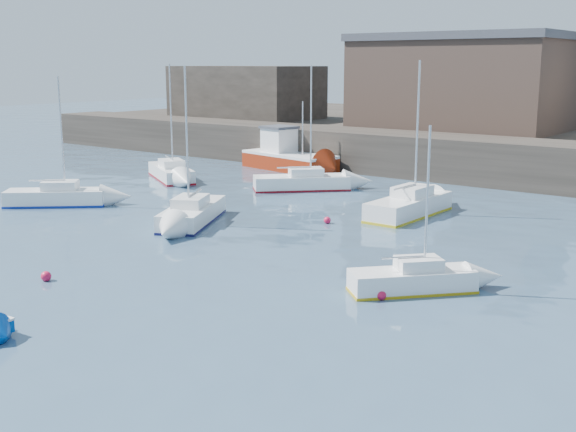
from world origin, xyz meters
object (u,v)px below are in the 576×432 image
Objects in this scene: fishing_boat at (287,156)px; sailboat_c at (413,279)px; sailboat_f at (409,205)px; sailboat_b at (192,213)px; sailboat_a at (56,196)px; buoy_near at (46,281)px; sailboat_e at (171,172)px; buoy_far at (327,223)px; buoy_mid at (381,300)px; sailboat_h at (302,182)px.

sailboat_c reaches higher than fishing_boat.
sailboat_b is at bearing -134.27° from sailboat_f.
fishing_boat is 1.14× the size of sailboat_a.
buoy_near is (12.36, -9.24, -0.52)m from sailboat_a.
sailboat_a reaches higher than buoy_near.
fishing_boat is 1.05× the size of sailboat_e.
buoy_far is (-2.45, -4.23, -0.58)m from sailboat_f.
sailboat_h is at bearing 133.21° from buoy_mid.
buoy_mid is at bearing -107.03° from sailboat_c.
sailboat_c is 11.59m from buoy_far.
fishing_boat is 19.73m from sailboat_a.
sailboat_c is 0.73× the size of sailboat_f.
sailboat_f reaches higher than sailboat_b.
sailboat_b reaches higher than buoy_far.
sailboat_b is 14.86m from sailboat_c.
sailboat_c is 16.75× the size of buoy_mid.
sailboat_b is 14.59m from sailboat_e.
fishing_boat is at bearing 147.93° from sailboat_f.
fishing_boat is 31.77m from buoy_mid.
sailboat_e is at bearing 99.00° from sailboat_a.
sailboat_e is 21.81× the size of buoy_far.
sailboat_a is 9.67m from sailboat_b.
sailboat_f is at bearing 118.43° from sailboat_c.
sailboat_c is 28.69m from sailboat_e.
sailboat_b reaches higher than buoy_near.
sailboat_e is 28.99m from buoy_mid.
sailboat_e is (-11.26, 9.28, 0.01)m from sailboat_b.
buoy_far is (13.38, -14.15, -1.02)m from fishing_boat.
fishing_boat is at bearing 135.69° from sailboat_c.
sailboat_e is (-1.70, 10.70, 0.01)m from sailboat_a.
fishing_boat reaches higher than buoy_near.
sailboat_a is 16.17m from buoy_far.
sailboat_b is (9.57, 1.42, 0.00)m from sailboat_a.
sailboat_e is at bearing 140.50° from sailboat_b.
sailboat_a is at bearing -95.30° from fishing_boat.
buoy_near is (4.15, -22.08, -0.52)m from sailboat_h.
sailboat_c is 13.71m from buoy_near.
sailboat_f is 1.03× the size of sailboat_h.
sailboat_h is at bearing 133.53° from buoy_far.
buoy_far is at bearing -46.47° from sailboat_h.
fishing_boat is 1.41× the size of sailboat_c.
sailboat_c is at bearing -40.46° from buoy_far.
buoy_far is at bearing -120.09° from sailboat_f.
sailboat_f is (17.66, 9.72, 0.06)m from sailboat_a.
sailboat_h is 10.17m from buoy_far.
sailboat_f is 20.88× the size of buoy_near.
buoy_far is at bearing 79.06° from buoy_near.
sailboat_b is at bearing -39.50° from sailboat_e.
sailboat_e reaches higher than fishing_boat.
buoy_far is (7.00, -7.36, -0.52)m from sailboat_h.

